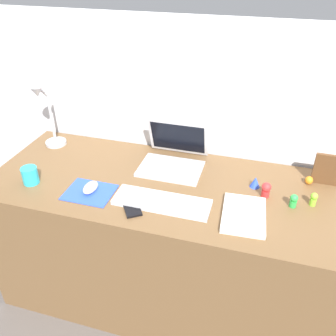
{
  "coord_description": "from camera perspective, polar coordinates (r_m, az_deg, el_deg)",
  "views": [
    {
      "loc": [
        0.35,
        -1.27,
        1.67
      ],
      "look_at": [
        -0.02,
        0.0,
        0.83
      ],
      "focal_mm": 37.92,
      "sensor_mm": 36.0,
      "label": 1
    }
  ],
  "objects": [
    {
      "name": "keyboard",
      "position": [
        1.5,
        -1.01,
        -5.52
      ],
      "size": [
        0.41,
        0.13,
        0.02
      ],
      "primitive_type": "cube",
      "color": "silver",
      "rests_on": "desk"
    },
    {
      "name": "desk",
      "position": [
        1.85,
        0.46,
        -12.17
      ],
      "size": [
        1.7,
        0.65,
        0.74
      ],
      "primitive_type": "cube",
      "color": "brown",
      "rests_on": "ground_plane"
    },
    {
      "name": "laptop",
      "position": [
        1.74,
        0.96,
        2.17
      ],
      "size": [
        0.3,
        0.28,
        0.2
      ],
      "color": "silver",
      "rests_on": "desk"
    },
    {
      "name": "notebook_pad",
      "position": [
        1.47,
        12.09,
        -7.35
      ],
      "size": [
        0.18,
        0.25,
        0.02
      ],
      "primitive_type": "cube",
      "rotation": [
        0.0,
        0.0,
        0.06
      ],
      "color": "silver",
      "rests_on": "desk"
    },
    {
      "name": "ground_plane",
      "position": [
        2.13,
        0.42,
        -19.28
      ],
      "size": [
        6.0,
        6.0,
        0.0
      ],
      "primitive_type": "plane",
      "color": "#59514C"
    },
    {
      "name": "mousepad",
      "position": [
        1.6,
        -12.48,
        -3.82
      ],
      "size": [
        0.21,
        0.17,
        0.0
      ],
      "primitive_type": "cube",
      "color": "blue",
      "rests_on": "desk"
    },
    {
      "name": "mouse",
      "position": [
        1.6,
        -12.35,
        -3.07
      ],
      "size": [
        0.06,
        0.1,
        0.03
      ],
      "primitive_type": "ellipsoid",
      "color": "silver",
      "rests_on": "mousepad"
    },
    {
      "name": "cell_phone",
      "position": [
        1.49,
        -5.91,
        -6.23
      ],
      "size": [
        0.12,
        0.14,
        0.01
      ],
      "primitive_type": "cube",
      "rotation": [
        0.0,
        0.0,
        0.59
      ],
      "color": "black",
      "rests_on": "desk"
    },
    {
      "name": "toy_figurine_red",
      "position": [
        1.58,
        15.49,
        -3.32
      ],
      "size": [
        0.04,
        0.04,
        0.07
      ],
      "color": "red",
      "rests_on": "desk"
    },
    {
      "name": "picture_frame",
      "position": [
        1.74,
        24.24,
        -0.24
      ],
      "size": [
        0.12,
        0.02,
        0.15
      ],
      "primitive_type": "cube",
      "color": "brown",
      "rests_on": "desk"
    },
    {
      "name": "toy_figurine_green",
      "position": [
        1.56,
        19.53,
        -4.93
      ],
      "size": [
        0.03,
        0.03,
        0.06
      ],
      "color": "green",
      "rests_on": "desk"
    },
    {
      "name": "toy_figurine_lime",
      "position": [
        1.6,
        22.36,
        -4.6
      ],
      "size": [
        0.03,
        0.03,
        0.06
      ],
      "color": "#8CDB33",
      "rests_on": "desk"
    },
    {
      "name": "desk_lamp",
      "position": [
        1.95,
        -18.78,
        7.56
      ],
      "size": [
        0.11,
        0.16,
        0.36
      ],
      "color": "#B7B7BC",
      "rests_on": "desk"
    },
    {
      "name": "toy_figurine_blue",
      "position": [
        1.64,
        13.84,
        -2.2
      ],
      "size": [
        0.05,
        0.05,
        0.05
      ],
      "primitive_type": "cone",
      "color": "blue",
      "rests_on": "desk"
    },
    {
      "name": "toy_figurine_orange",
      "position": [
        1.74,
        21.72,
        -1.84
      ],
      "size": [
        0.03,
        0.03,
        0.04
      ],
      "primitive_type": "ellipsoid",
      "color": "orange",
      "rests_on": "desk"
    },
    {
      "name": "coffee_mug",
      "position": [
        1.73,
        -21.29,
        -1.12
      ],
      "size": [
        0.07,
        0.07,
        0.08
      ],
      "primitive_type": "cylinder",
      "color": "#28B7CC",
      "rests_on": "desk"
    },
    {
      "name": "back_wall",
      "position": [
        1.94,
        3.48,
        2.34
      ],
      "size": [
        2.9,
        0.05,
        1.4
      ],
      "primitive_type": "cube",
      "color": "silver",
      "rests_on": "ground_plane"
    }
  ]
}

